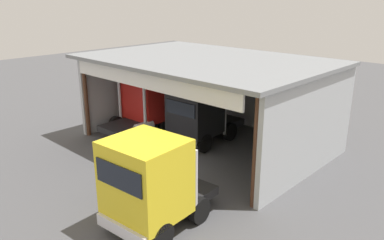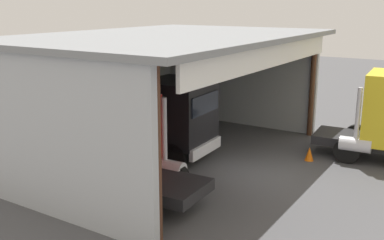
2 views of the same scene
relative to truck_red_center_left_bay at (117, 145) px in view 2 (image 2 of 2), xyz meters
name	(u,v)px [view 2 (image 2 of 2)]	position (x,y,z in m)	size (l,w,h in m)	color
ground_plane	(260,175)	(4.21, -3.15, -1.74)	(80.00, 80.00, 0.00)	#4C4C4F
workshop_shed	(150,71)	(4.21, 1.88, 1.72)	(13.33, 9.22, 5.02)	#ADB2B7
truck_red_center_left_bay	(117,145)	(0.00, 0.00, 0.00)	(2.85, 4.71, 3.28)	red
truck_black_left_bay	(171,118)	(3.95, 0.64, -0.02)	(2.73, 5.11, 3.27)	black
oil_drum	(148,121)	(7.00, 4.20, -1.30)	(0.58, 0.58, 0.88)	#197233
tool_cart	(172,110)	(9.41, 4.40, -1.24)	(0.90, 0.60, 1.00)	black
traffic_cone	(309,154)	(6.73, -4.19, -1.46)	(0.36, 0.36, 0.56)	orange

